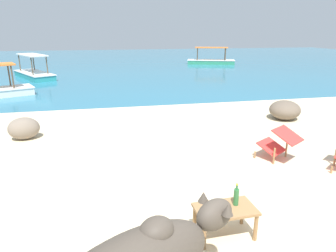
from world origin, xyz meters
TOP-DOWN VIEW (x-y plane):
  - sand_beach at (0.00, 0.00)m, footprint 18.00×14.00m
  - water_surface at (0.00, 22.00)m, footprint 60.00×36.00m
  - low_bench_table at (-0.45, -0.16)m, footprint 0.77×0.47m
  - bottle at (-0.29, -0.11)m, footprint 0.07×0.07m
  - deck_chair_far at (1.53, 1.89)m, footprint 0.86×0.93m
  - shore_rock_large at (-3.81, 4.28)m, footprint 0.81×0.68m
  - shore_rock_medium at (3.33, 4.56)m, footprint 1.29×1.30m
  - boat_teal at (-5.66, 14.91)m, footprint 2.78×3.77m
  - boat_green at (6.47, 19.95)m, footprint 3.85×2.27m

SIDE VIEW (x-z plane):
  - water_surface at x=0.00m, z-range -0.01..0.01m
  - sand_beach at x=0.00m, z-range 0.00..0.04m
  - boat_teal at x=-5.66m, z-range -0.35..0.94m
  - boat_green at x=6.47m, z-range -0.35..0.94m
  - shore_rock_large at x=-3.81m, z-range 0.04..0.58m
  - shore_rock_medium at x=3.33m, z-range 0.04..0.59m
  - low_bench_table at x=-0.45m, z-range 0.18..0.58m
  - deck_chair_far at x=1.53m, z-range 0.08..0.77m
  - bottle at x=-0.29m, z-range 0.41..0.71m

